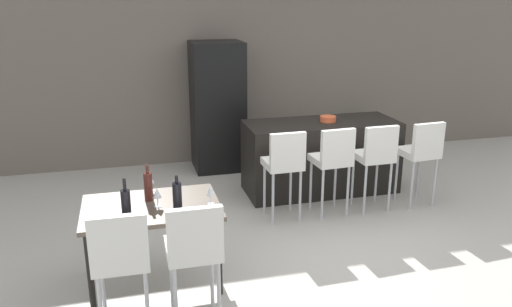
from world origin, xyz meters
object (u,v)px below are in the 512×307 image
Objects in this scene: bar_chair_right at (376,154)px; wine_bottle_right at (148,186)px; dining_chair_far at (194,247)px; wine_glass_near at (157,193)px; bar_chair_far at (421,150)px; fruit_bowl at (328,119)px; kitchen_island at (321,156)px; wine_bottle_middle at (126,202)px; bar_chair_left at (284,161)px; dining_table at (152,214)px; wine_bottle_corner at (177,196)px; wine_glass_far at (150,179)px; wine_glass_left at (211,191)px; dining_chair_near at (120,255)px; refrigerator at (218,107)px; bar_chair_middle at (333,157)px; potted_plant at (369,132)px.

wine_bottle_right reaches higher than bar_chair_right.
bar_chair_right is at bearing 36.53° from dining_chair_far.
wine_glass_near is at bearing -158.12° from bar_chair_right.
wine_glass_near is at bearing -68.98° from wine_bottle_right.
wine_glass_near is (-3.16, -1.03, 0.17)m from bar_chair_far.
kitchen_island is at bearing 179.43° from fruit_bowl.
wine_bottle_middle is at bearing -124.59° from wine_bottle_right.
bar_chair_far is 3.34m from wine_bottle_right.
bar_chair_left is 1.15m from fruit_bowl.
dining_table is 3.84× the size of wine_bottle_corner.
fruit_bowl is (-0.89, 0.76, 0.26)m from bar_chair_far.
dining_chair_far is at bearing -125.55° from bar_chair_left.
wine_glass_far is (-2.23, -1.42, 0.40)m from kitchen_island.
wine_bottle_middle is at bearing -156.07° from wine_glass_near.
wine_glass_far is (0.02, 0.33, 0.20)m from dining_table.
wine_bottle_right is at bearing 156.09° from wine_glass_left.
wine_bottle_right is (0.25, 0.88, 0.17)m from dining_chair_near.
wine_bottle_right is at bearing -111.71° from refrigerator.
bar_chair_middle is at bearing -107.57° from fruit_bowl.
bar_chair_middle reaches higher than wine_glass_near.
bar_chair_middle is 3.31× the size of wine_bottle_middle.
wine_bottle_middle reaches higher than dining_chair_near.
bar_chair_far is at bearing 0.01° from bar_chair_left.
dining_table is at bearing -85.78° from wine_bottle_right.
fruit_bowl is at bearing 34.84° from wine_bottle_right.
fruit_bowl is at bearing 36.95° from dining_table.
wine_glass_near is (0.32, 0.72, 0.17)m from dining_chair_near.
dining_chair_near is 1.14m from wine_glass_far.
bar_chair_right is at bearing -53.54° from refrigerator.
wine_bottle_corner reaches higher than wine_glass_left.
wine_glass_left reaches higher than potted_plant.
bar_chair_left is at bearing 29.59° from wine_bottle_right.
bar_chair_right reaches higher than wine_glass_left.
wine_glass_far is at bearing 111.99° from wine_bottle_corner.
kitchen_island is 11.16× the size of wine_glass_far.
fruit_bowl is (2.11, 1.90, 0.09)m from wine_bottle_corner.
wine_glass_near is at bearing -144.69° from bar_chair_left.
dining_chair_near is 5.35m from potted_plant.
potted_plant is at bearing 45.25° from fruit_bowl.
wine_bottle_middle reaches higher than bar_chair_left.
dining_table is at bearing 168.55° from wine_glass_left.
bar_chair_far is 1.61× the size of potted_plant.
wine_bottle_corner reaches higher than kitchen_island.
bar_chair_right is 2.93m from dining_chair_far.
bar_chair_middle is at bearing 26.89° from wine_glass_near.
refrigerator reaches higher than wine_bottle_right.
refrigerator is (0.63, 3.09, 0.06)m from wine_glass_left.
bar_chair_left is 1.80m from dining_table.
dining_table is 0.39m from wine_glass_far.
refrigerator is 2.47m from potted_plant.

